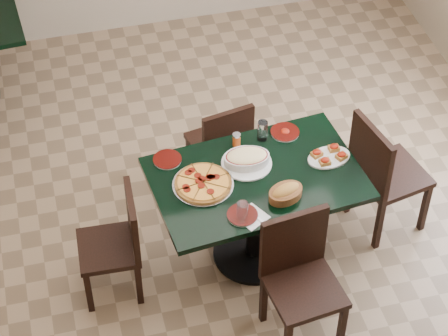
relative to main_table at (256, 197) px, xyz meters
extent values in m
plane|color=#7E6448|center=(-0.30, 0.12, -0.57)|extent=(5.50, 5.50, 0.00)
cube|color=black|center=(0.00, 0.00, 0.16)|extent=(1.39, 0.97, 0.04)
cylinder|color=black|center=(0.00, 0.00, -0.21)|extent=(0.11, 0.11, 0.71)
cylinder|color=black|center=(0.00, 0.00, -0.55)|extent=(0.56, 0.56, 0.03)
cube|color=black|center=(-0.07, 0.74, -0.18)|extent=(0.44, 0.44, 0.04)
cube|color=black|center=(-0.04, 0.58, 0.04)|extent=(0.38, 0.11, 0.40)
cube|color=black|center=(0.06, 0.93, -0.39)|extent=(0.05, 0.05, 0.36)
cube|color=black|center=(0.12, 0.62, -0.39)|extent=(0.05, 0.05, 0.36)
cube|color=black|center=(-0.25, 0.87, -0.39)|extent=(0.05, 0.05, 0.36)
cube|color=black|center=(-0.19, 0.56, -0.39)|extent=(0.05, 0.05, 0.36)
cube|color=black|center=(0.11, -0.70, -0.13)|extent=(0.47, 0.47, 0.04)
cube|color=black|center=(0.09, -0.51, 0.11)|extent=(0.43, 0.09, 0.45)
cube|color=black|center=(-0.09, -0.54, -0.36)|extent=(0.04, 0.04, 0.41)
cube|color=black|center=(0.31, -0.86, -0.36)|extent=(0.04, 0.04, 0.41)
cube|color=black|center=(0.27, -0.50, -0.36)|extent=(0.04, 0.04, 0.41)
cube|color=black|center=(0.98, 0.08, -0.12)|extent=(0.52, 0.52, 0.04)
cube|color=black|center=(0.78, 0.04, 0.14)|extent=(0.13, 0.44, 0.47)
cube|color=black|center=(1.20, -0.06, -0.35)|extent=(0.05, 0.05, 0.43)
cube|color=black|center=(0.83, -0.14, -0.35)|extent=(0.05, 0.05, 0.43)
cube|color=black|center=(1.12, 0.31, -0.35)|extent=(0.05, 0.05, 0.43)
cube|color=black|center=(0.75, 0.23, -0.35)|extent=(0.05, 0.05, 0.43)
cube|color=black|center=(-0.98, -0.04, -0.18)|extent=(0.40, 0.40, 0.04)
cube|color=black|center=(-0.81, -0.05, 0.04)|extent=(0.06, 0.38, 0.41)
cube|color=black|center=(-1.13, 0.13, -0.38)|extent=(0.04, 0.04, 0.37)
cube|color=black|center=(-0.81, 0.11, -0.38)|extent=(0.04, 0.04, 0.37)
cube|color=black|center=(-1.15, -0.20, -0.38)|extent=(0.04, 0.04, 0.37)
cube|color=black|center=(-0.83, -0.21, -0.38)|extent=(0.04, 0.04, 0.37)
cylinder|color=#B4B4BB|center=(-0.34, 0.01, 0.19)|extent=(0.39, 0.39, 0.01)
cylinder|color=brown|center=(-0.34, 0.01, 0.20)|extent=(0.36, 0.36, 0.02)
cylinder|color=orange|center=(-0.34, 0.01, 0.21)|extent=(0.32, 0.32, 0.01)
cylinder|color=silver|center=(-0.03, 0.13, 0.19)|extent=(0.33, 0.33, 0.01)
ellipsoid|color=beige|center=(-0.03, 0.13, 0.25)|extent=(0.27, 0.19, 0.04)
ellipsoid|color=#B37331|center=(0.12, -0.22, 0.24)|extent=(0.22, 0.15, 0.08)
cylinder|color=silver|center=(-0.17, -0.30, 0.19)|extent=(0.18, 0.18, 0.01)
cylinder|color=#360603|center=(-0.17, -0.30, 0.19)|extent=(0.19, 0.19, 0.00)
cylinder|color=silver|center=(0.29, 0.35, 0.19)|extent=(0.19, 0.19, 0.01)
cylinder|color=#360603|center=(0.29, 0.35, 0.19)|extent=(0.19, 0.19, 0.00)
ellipsoid|color=#A61D08|center=(0.29, 0.35, 0.20)|extent=(0.06, 0.06, 0.03)
cylinder|color=silver|center=(-0.52, 0.28, 0.19)|extent=(0.18, 0.18, 0.01)
cylinder|color=#360603|center=(-0.52, 0.28, 0.19)|extent=(0.19, 0.19, 0.00)
cube|color=silver|center=(-0.12, -0.32, 0.18)|extent=(0.22, 0.22, 0.00)
cube|color=#B4B4BB|center=(-0.10, -0.32, 0.19)|extent=(0.09, 0.14, 0.00)
cylinder|color=silver|center=(0.13, 0.33, 0.25)|extent=(0.07, 0.07, 0.14)
cylinder|color=silver|center=(-0.18, -0.34, 0.25)|extent=(0.07, 0.07, 0.15)
cylinder|color=#BF4714|center=(-0.05, 0.32, 0.22)|extent=(0.05, 0.05, 0.08)
cylinder|color=#B4B4BB|center=(-0.05, 0.32, 0.27)|extent=(0.05, 0.05, 0.01)
camera|label=1|loc=(-1.15, -3.72, 4.05)|focal=70.00mm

